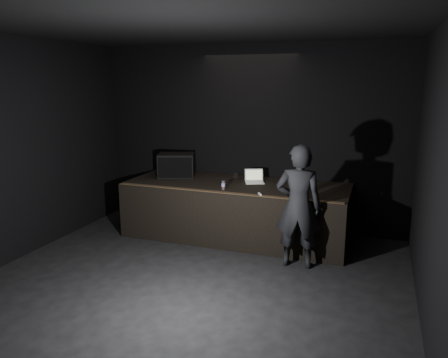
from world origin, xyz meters
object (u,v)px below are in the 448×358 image
stage_riser (236,210)px  beer_can (223,185)px  stage_monitor (176,165)px  person (298,207)px  laptop (254,179)px

stage_riser → beer_can: (-0.07, -0.51, 0.58)m
stage_monitor → person: bearing=-42.6°
stage_monitor → beer_can: bearing=-48.0°
laptop → beer_can: laptop is taller
beer_can → person: bearing=-18.0°
person → laptop: bearing=-53.0°
stage_monitor → laptop: stage_monitor is taller
stage_riser → laptop: 0.66m
stage_riser → beer_can: bearing=-98.0°
stage_riser → person: (1.30, -0.95, 0.45)m
stage_riser → beer_can: size_ratio=25.01×
stage_riser → laptop: size_ratio=9.46×
laptop → person: bearing=-71.0°
laptop → stage_riser: bearing=-164.2°
laptop → beer_can: bearing=-137.9°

